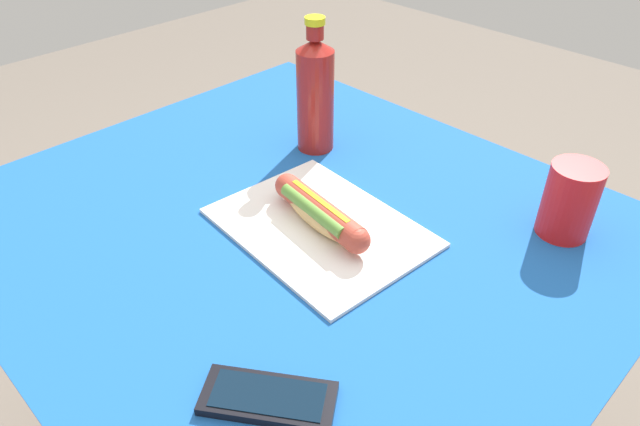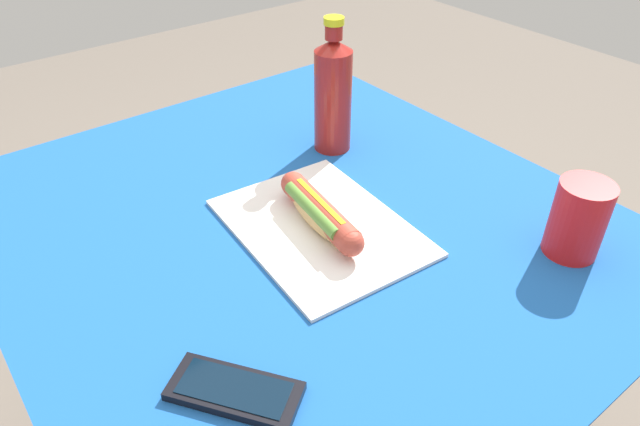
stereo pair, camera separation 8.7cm
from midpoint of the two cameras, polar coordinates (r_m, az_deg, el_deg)
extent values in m
cylinder|color=brown|center=(1.23, 25.28, -17.82)|extent=(0.07, 0.07, 0.69)
cylinder|color=brown|center=(1.55, 1.14, -0.78)|extent=(0.07, 0.07, 0.69)
cylinder|color=brown|center=(1.34, -21.84, -11.15)|extent=(0.07, 0.07, 0.69)
cube|color=brown|center=(0.92, 0.34, -1.51)|extent=(0.92, 0.82, 0.03)
cube|color=#19519E|center=(0.91, 0.34, -0.67)|extent=(0.98, 0.88, 0.00)
cube|color=silver|center=(0.89, 2.81, -1.51)|extent=(0.33, 0.26, 0.01)
ellipsoid|color=tan|center=(0.87, 2.86, -0.20)|extent=(0.17, 0.07, 0.04)
cylinder|color=#A83D2D|center=(0.87, 2.87, 0.08)|extent=(0.18, 0.06, 0.04)
sphere|color=#A83D2D|center=(0.93, -0.01, 2.83)|extent=(0.04, 0.04, 0.04)
sphere|color=#A83D2D|center=(0.81, 6.16, -3.06)|extent=(0.04, 0.04, 0.04)
cube|color=yellow|center=(0.86, 2.90, 1.05)|extent=(0.13, 0.03, 0.00)
cylinder|color=#568433|center=(0.86, 2.08, 0.18)|extent=(0.14, 0.04, 0.02)
cube|color=black|center=(0.67, -4.57, -17.26)|extent=(0.16, 0.14, 0.01)
cube|color=black|center=(0.67, -4.60, -16.94)|extent=(0.13, 0.11, 0.00)
cylinder|color=maroon|center=(1.06, 3.67, 10.82)|extent=(0.07, 0.07, 0.19)
cone|color=maroon|center=(1.02, 3.90, 16.09)|extent=(0.07, 0.07, 0.02)
cylinder|color=maroon|center=(1.01, 3.95, 17.31)|extent=(0.03, 0.03, 0.03)
cylinder|color=yellow|center=(1.01, 3.99, 18.30)|extent=(0.03, 0.03, 0.01)
cylinder|color=red|center=(0.91, 26.61, -0.64)|extent=(0.08, 0.08, 0.12)
camera|label=1|loc=(0.04, -87.14, 2.09)|focal=32.54mm
camera|label=2|loc=(0.04, 92.86, -2.09)|focal=32.54mm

